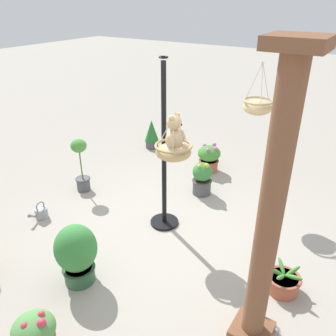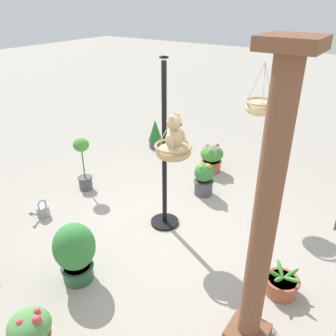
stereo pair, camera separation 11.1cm
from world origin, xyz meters
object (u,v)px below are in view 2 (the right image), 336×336
Objects in this scene: hanging_basket_left_high at (260,107)px; potted_plant_tall_leafy at (155,134)px; teddy_bear at (175,136)px; greenhouse_pillar_left at (264,224)px; potted_plant_flowering_red at (31,334)px; potted_plant_fern_front at (204,179)px; potted_plant_conical_shrub at (282,284)px; display_pole_central at (165,178)px; potted_plant_small_succulent at (75,251)px; potted_plant_trailing_ivy at (83,164)px; hanging_basket_with_teddy at (173,151)px; potted_plant_bushy_green at (212,158)px; watering_can at (43,211)px.

hanging_basket_left_high is 1.20× the size of potted_plant_tall_leafy.
teddy_bear is 0.17× the size of greenhouse_pillar_left.
hanging_basket_left_high is at bearing 171.19° from potted_plant_flowering_red.
potted_plant_fern_front is 1.48× the size of potted_plant_conical_shrub.
potted_plant_flowering_red is (2.57, 0.20, -0.50)m from display_pole_central.
potted_plant_small_succulent is 0.81× the size of potted_plant_trailing_ivy.
potted_plant_flowering_red is (4.00, -0.62, -1.37)m from hanging_basket_left_high.
potted_plant_flowering_red is (2.42, -0.05, -1.06)m from hanging_basket_with_teddy.
potted_plant_small_succulent is (1.60, -0.23, -0.36)m from display_pole_central.
hanging_basket_left_high is at bearing 70.97° from potted_plant_tall_leafy.
potted_plant_bushy_green is at bearing -174.50° from potted_plant_flowering_red.
hanging_basket_with_teddy is 0.89× the size of potted_plant_tall_leafy.
greenhouse_pillar_left is (1.03, 1.60, -0.14)m from teddy_bear.
potted_plant_conical_shrub is at bearing 51.53° from potted_plant_fern_front.
potted_plant_bushy_green reaches higher than potted_plant_conical_shrub.
potted_plant_flowering_red is (2.42, -0.07, -1.29)m from teddy_bear.
hanging_basket_with_teddy is 0.23m from teddy_bear.
teddy_bear is (0.15, 0.27, 0.79)m from display_pole_central.
potted_plant_conical_shrub is at bearing 42.70° from potted_plant_bushy_green.
display_pole_central is 3.98× the size of potted_plant_fern_front.
display_pole_central reaches higher than hanging_basket_left_high.
teddy_bear reaches higher than hanging_basket_with_teddy.
potted_plant_flowering_red is 0.86× the size of potted_plant_tall_leafy.
display_pole_central is 3.07m from potted_plant_tall_leafy.
potted_plant_tall_leafy is at bearing -157.14° from potted_plant_small_succulent.
potted_plant_fern_front is 2.18m from potted_plant_trailing_ivy.
hanging_basket_left_high is at bearing 60.93° from potted_plant_bushy_green.
potted_plant_tall_leafy is at bearing -109.03° from hanging_basket_left_high.
potted_plant_bushy_green is at bearing -173.21° from display_pole_central.
potted_plant_conical_shrub is at bearing 32.51° from hanging_basket_left_high.
greenhouse_pillar_left is at bearing -6.77° from potted_plant_conical_shrub.
potted_plant_small_succulent is at bearing -156.00° from potted_plant_flowering_red.
potted_plant_flowering_red is 0.58× the size of potted_plant_trailing_ivy.
greenhouse_pillar_left reaches higher than potted_plant_trailing_ivy.
potted_plant_flowering_red is at bearing -1.72° from teddy_bear.
potted_plant_trailing_ivy is at bearing -108.55° from greenhouse_pillar_left.
teddy_bear reaches higher than potted_plant_conical_shrub.
potted_plant_small_succulent is 1.69m from watering_can.
hanging_basket_left_high is at bearing 160.90° from teddy_bear.
potted_plant_trailing_ivy is (-1.24, -3.70, -0.93)m from greenhouse_pillar_left.
potted_plant_bushy_green is at bearing -119.07° from hanging_basket_left_high.
hanging_basket_left_high is (-1.58, 0.55, 0.08)m from teddy_bear.
hanging_basket_left_high is 3.19m from potted_plant_trailing_ivy.
potted_plant_tall_leafy is (-3.55, -3.78, -1.12)m from greenhouse_pillar_left.
potted_plant_fern_front is 3.70m from potted_plant_flowering_red.
potted_plant_trailing_ivy reaches higher than potted_plant_flowering_red.
potted_plant_bushy_green is (-2.17, -0.49, -1.07)m from hanging_basket_with_teddy.
potted_plant_conical_shrub is at bearing 82.25° from teddy_bear.
display_pole_central is at bearing -118.69° from teddy_bear.
hanging_basket_with_teddy is 2.47m from potted_plant_bushy_green.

